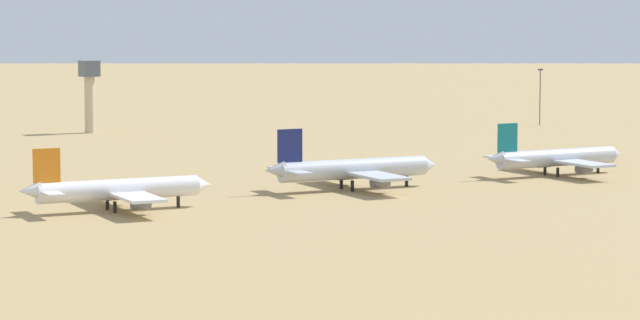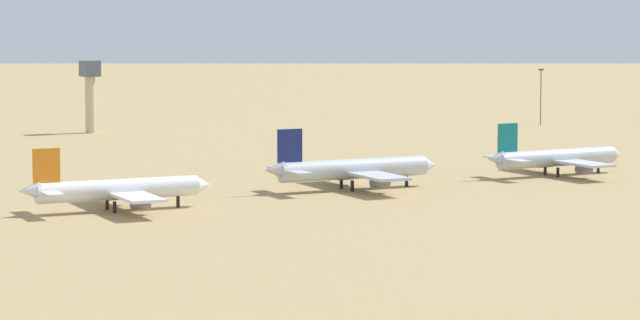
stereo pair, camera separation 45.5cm
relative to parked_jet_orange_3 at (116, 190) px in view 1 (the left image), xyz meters
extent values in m
plane|color=tan|center=(57.52, -12.26, -4.18)|extent=(4000.00, 4000.00, 0.00)
cylinder|color=white|center=(0.38, -0.05, 0.04)|extent=(32.40, 7.95, 4.02)
cone|color=white|center=(17.73, -2.20, 0.04)|extent=(3.46, 4.16, 3.82)
cone|color=white|center=(-16.97, 2.10, 0.64)|extent=(4.41, 3.88, 3.42)
cube|color=orange|center=(-13.58, 1.68, 5.31)|extent=(5.25, 1.14, 6.53)
cube|color=white|center=(-13.08, 5.67, 0.44)|extent=(4.03, 7.18, 0.36)
cube|color=white|center=(-14.07, -2.31, 0.44)|extent=(4.03, 7.18, 0.36)
cube|color=white|center=(1.38, -0.17, -0.56)|extent=(10.74, 32.75, 0.56)
cylinder|color=slate|center=(3.31, 7.18, -1.97)|extent=(3.86, 2.64, 2.21)
cylinder|color=slate|center=(1.45, -7.77, -1.97)|extent=(3.86, 2.64, 2.21)
cylinder|color=black|center=(12.51, -1.55, -3.08)|extent=(0.70, 0.70, 2.21)
cylinder|color=black|center=(-0.82, 2.53, -3.08)|extent=(0.70, 0.70, 2.21)
cylinder|color=black|center=(-1.41, -2.26, -3.08)|extent=(0.70, 0.70, 2.21)
cylinder|color=silver|center=(57.33, 3.76, 0.35)|extent=(34.76, 7.89, 4.31)
cone|color=silver|center=(75.98, 1.80, 0.35)|extent=(3.64, 4.41, 4.10)
cone|color=silver|center=(38.68, 5.72, 0.99)|extent=(4.67, 4.10, 3.66)
cube|color=navy|center=(42.32, 5.34, 6.00)|extent=(5.63, 1.12, 7.01)
cube|color=silver|center=(42.77, 9.63, 0.78)|extent=(4.20, 7.65, 0.39)
cube|color=silver|center=(41.87, 1.05, 0.78)|extent=(4.20, 7.65, 0.39)
cube|color=silver|center=(58.40, 3.65, -0.30)|extent=(10.89, 35.07, 0.60)
cylinder|color=slate|center=(60.32, 11.58, -1.81)|extent=(4.11, 2.76, 2.37)
cylinder|color=slate|center=(58.63, -4.50, -1.81)|extent=(4.11, 2.76, 2.37)
cylinder|color=black|center=(70.36, 2.39, -3.00)|extent=(0.75, 0.75, 2.37)
cylinder|color=black|center=(55.99, 6.50, -3.00)|extent=(0.75, 0.75, 2.37)
cylinder|color=black|center=(55.45, 1.36, -3.00)|extent=(0.75, 0.75, 2.37)
cylinder|color=silver|center=(112.14, 1.04, 0.04)|extent=(32.35, 5.93, 4.02)
cone|color=silver|center=(129.60, 0.00, 0.04)|extent=(3.24, 3.99, 3.82)
cone|color=silver|center=(94.68, 2.09, 0.64)|extent=(4.22, 3.65, 3.42)
cube|color=#14727A|center=(98.09, 1.88, 5.32)|extent=(5.25, 0.81, 6.53)
cube|color=silver|center=(98.33, 5.90, 0.44)|extent=(3.62, 7.01, 0.36)
cube|color=silver|center=(97.85, -2.13, 0.44)|extent=(3.62, 7.01, 0.36)
cube|color=silver|center=(113.14, 0.98, -0.56)|extent=(8.74, 32.51, 0.56)
cylinder|color=slate|center=(114.59, 8.45, -1.97)|extent=(3.74, 2.42, 2.21)
cylinder|color=slate|center=(113.69, -6.60, -1.97)|extent=(3.74, 2.42, 2.21)
cylinder|color=black|center=(124.34, 0.31, -3.08)|extent=(0.70, 0.70, 2.21)
cylinder|color=black|center=(110.78, 3.54, -3.08)|extent=(0.70, 0.70, 2.21)
cylinder|color=black|center=(110.49, -1.28, -3.08)|extent=(0.70, 0.70, 2.21)
cylinder|color=#C6B793|center=(67.44, 166.77, 4.52)|extent=(3.20, 3.20, 17.40)
cube|color=#4C5660|center=(67.44, 166.77, 15.67)|extent=(5.20, 5.20, 4.91)
cylinder|color=#59595E|center=(204.52, 116.29, 4.79)|extent=(0.36, 0.36, 17.94)
cube|color=#333333|center=(204.52, 116.29, 14.00)|extent=(1.80, 0.50, 0.50)
camera|label=1|loc=(-123.09, -270.12, 36.27)|focal=86.22mm
camera|label=2|loc=(-122.71, -270.36, 36.27)|focal=86.22mm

